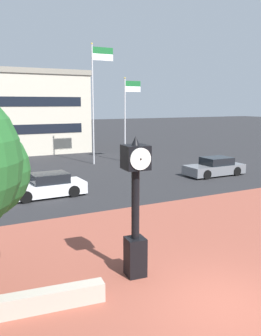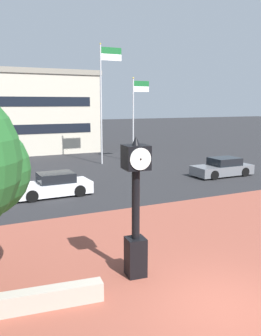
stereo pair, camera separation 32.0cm
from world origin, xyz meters
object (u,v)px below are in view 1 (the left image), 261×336
Objects in this scene: street_clock at (135,207)px; car_street_near at (215,167)px; car_street_mid at (47,186)px; flagpole_secondary at (127,112)px; flagpole_primary at (95,93)px.

street_clock reaches higher than car_street_near.
car_street_near is (12.07, 10.64, -1.52)m from street_clock.
car_street_mid is (0.04, 10.28, -1.52)m from street_clock.
car_street_near is at bearing -89.45° from car_street_mid.
flagpole_secondary is at bearing 69.23° from street_clock.
street_clock is at bearing 131.47° from car_street_near.
car_street_near is 0.60× the size of flagpole_secondary.
flagpole_primary is 3.29m from flagpole_secondary.
flagpole_secondary is at bearing -48.00° from car_street_mid.
street_clock is 16.16m from car_street_near.
flagpole_primary is (-5.59, 8.37, 5.29)m from car_street_near.
car_street_mid is 12.07m from flagpole_primary.
flagpole_primary is 1.36× the size of flagpole_secondary.
flagpole_primary is (6.48, 19.01, 3.77)m from street_clock.
street_clock is 0.99× the size of car_street_mid.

